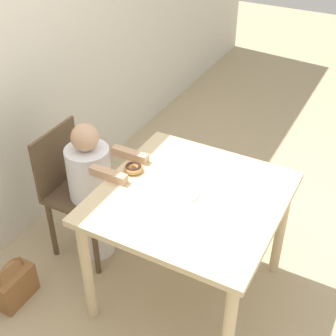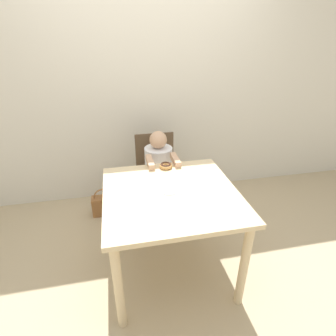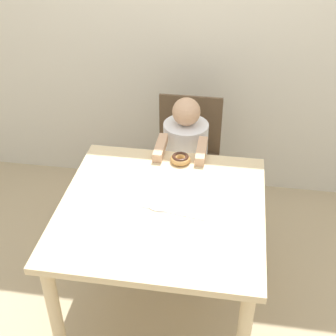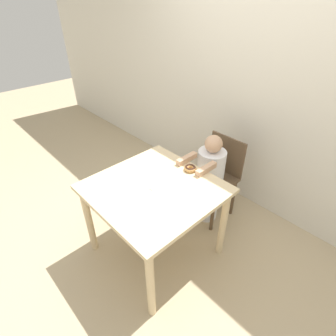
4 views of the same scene
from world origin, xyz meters
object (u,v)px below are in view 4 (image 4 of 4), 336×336
Objects in this scene: handbag at (180,177)px; chair at (216,177)px; child_figure at (209,180)px; donut at (190,168)px.

chair is at bearing -7.55° from handbag.
chair is 0.89× the size of child_figure.
donut is at bearing -88.29° from child_figure.
child_figure is (0.00, -0.12, 0.02)m from chair.
donut is at bearing -88.76° from chair.
chair reaches higher than handbag.
child_figure is 9.09× the size of donut.
child_figure is 3.07× the size of handbag.
handbag is at bearing 161.46° from child_figure.
chair is 8.12× the size of donut.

